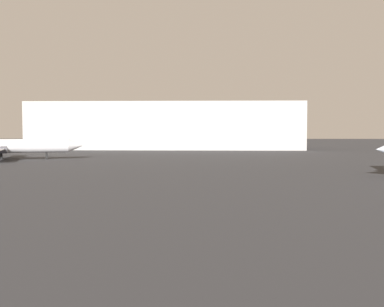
{
  "coord_description": "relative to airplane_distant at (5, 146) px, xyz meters",
  "views": [
    {
      "loc": [
        -0.93,
        -6.37,
        5.93
      ],
      "look_at": [
        -2.97,
        46.89,
        3.18
      ],
      "focal_mm": 42.82,
      "sensor_mm": 36.0,
      "label": 1
    }
  ],
  "objects": [
    {
      "name": "airplane_distant",
      "position": [
        0.0,
        0.0,
        0.0
      ],
      "size": [
        29.12,
        23.7,
        9.04
      ],
      "rotation": [
        0.0,
        0.0,
        0.3
      ],
      "color": "white",
      "rests_on": "ground_plane"
    },
    {
      "name": "terminal_building",
      "position": [
        26.97,
        55.86,
        4.41
      ],
      "size": [
        82.49,
        25.55,
        14.29
      ],
      "primitive_type": "cube",
      "color": "#B7B7B2",
      "rests_on": "ground_plane"
    }
  ]
}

